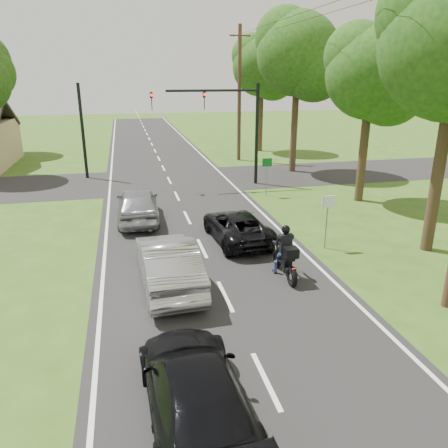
{
  "coord_description": "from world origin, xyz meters",
  "views": [
    {
      "loc": [
        -2.69,
        -11.62,
        6.41
      ],
      "look_at": [
        0.65,
        3.0,
        1.3
      ],
      "focal_mm": 35.0,
      "sensor_mm": 36.0,
      "label": 1
    }
  ],
  "objects": [
    {
      "name": "ground",
      "position": [
        0.0,
        0.0,
        0.0
      ],
      "size": [
        140.0,
        140.0,
        0.0
      ],
      "primitive_type": "plane",
      "color": "#2C4F16",
      "rests_on": "ground"
    },
    {
      "name": "road",
      "position": [
        0.0,
        10.0,
        0.01
      ],
      "size": [
        8.0,
        100.0,
        0.01
      ],
      "primitive_type": "cube",
      "color": "black",
      "rests_on": "ground"
    },
    {
      "name": "cross_road",
      "position": [
        0.0,
        16.0,
        0.01
      ],
      "size": [
        60.0,
        7.0,
        0.01
      ],
      "primitive_type": "cube",
      "color": "black",
      "rests_on": "ground"
    },
    {
      "name": "motorcycle_rider",
      "position": [
        2.25,
        0.88,
        0.72
      ],
      "size": [
        0.6,
        2.13,
        1.83
      ],
      "rotation": [
        0.0,
        0.0,
        -0.01
      ],
      "color": "black",
      "rests_on": "ground"
    },
    {
      "name": "dark_suv",
      "position": [
        1.55,
        4.57,
        0.62
      ],
      "size": [
        2.33,
        4.52,
        1.22
      ],
      "primitive_type": "imported",
      "rotation": [
        0.0,
        0.0,
        3.21
      ],
      "color": "black",
      "rests_on": "road"
    },
    {
      "name": "silver_sedan",
      "position": [
        -1.6,
        1.11,
        0.8
      ],
      "size": [
        1.9,
        4.87,
        1.58
      ],
      "primitive_type": "imported",
      "rotation": [
        0.0,
        0.0,
        3.19
      ],
      "color": "#A6A6AA",
      "rests_on": "road"
    },
    {
      "name": "silver_suv",
      "position": [
        -2.27,
        8.08,
        0.8
      ],
      "size": [
        1.98,
        4.66,
        1.57
      ],
      "primitive_type": "imported",
      "rotation": [
        0.0,
        0.0,
        3.12
      ],
      "color": "#9A9CA1",
      "rests_on": "road"
    },
    {
      "name": "dark_car_behind",
      "position": [
        -1.7,
        -4.75,
        0.69
      ],
      "size": [
        2.08,
        4.73,
        1.35
      ],
      "primitive_type": "imported",
      "rotation": [
        0.0,
        0.0,
        3.18
      ],
      "color": "black",
      "rests_on": "road"
    },
    {
      "name": "traffic_signal",
      "position": [
        3.34,
        14.0,
        4.14
      ],
      "size": [
        6.38,
        0.44,
        6.0
      ],
      "color": "black",
      "rests_on": "ground"
    },
    {
      "name": "signal_pole_far",
      "position": [
        -5.2,
        18.0,
        3.0
      ],
      "size": [
        0.2,
        0.2,
        6.0
      ],
      "primitive_type": "cylinder",
      "color": "black",
      "rests_on": "ground"
    },
    {
      "name": "utility_pole_far",
      "position": [
        6.2,
        22.0,
        5.08
      ],
      "size": [
        1.6,
        0.28,
        10.0
      ],
      "color": "#503024",
      "rests_on": "ground"
    },
    {
      "name": "sign_white",
      "position": [
        4.7,
        2.98,
        1.6
      ],
      "size": [
        0.55,
        0.07,
        2.12
      ],
      "color": "slate",
      "rests_on": "ground"
    },
    {
      "name": "sign_green",
      "position": [
        4.9,
        10.98,
        1.6
      ],
      "size": [
        0.55,
        0.07,
        2.12
      ],
      "color": "slate",
      "rests_on": "ground"
    },
    {
      "name": "tree_row_c",
      "position": [
        9.75,
        8.8,
        6.23
      ],
      "size": [
        4.8,
        4.65,
        8.76
      ],
      "color": "#332316",
      "rests_on": "ground"
    },
    {
      "name": "tree_row_d",
      "position": [
        9.1,
        16.76,
        7.43
      ],
      "size": [
        5.76,
        5.58,
        10.45
      ],
      "color": "#332316",
      "rests_on": "ground"
    },
    {
      "name": "tree_row_e",
      "position": [
        9.48,
        25.78,
        6.83
      ],
      "size": [
        5.28,
        5.12,
        9.61
      ],
      "color": "#332316",
      "rests_on": "ground"
    }
  ]
}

